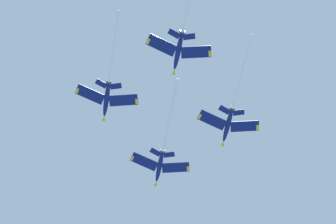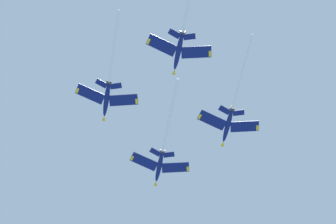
% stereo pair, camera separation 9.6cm
% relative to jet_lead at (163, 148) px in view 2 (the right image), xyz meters
% --- Properties ---
extents(jet_lead, '(26.31, 31.83, 10.66)m').
position_rel_jet_lead_xyz_m(jet_lead, '(0.00, 0.00, 0.00)').
color(jet_lead, navy).
extents(jet_left_wing, '(24.41, 29.72, 10.15)m').
position_rel_jet_lead_xyz_m(jet_left_wing, '(-7.11, -25.82, -4.22)').
color(jet_left_wing, navy).
extents(jet_right_wing, '(25.55, 30.83, 10.46)m').
position_rel_jet_lead_xyz_m(jet_right_wing, '(24.60, -2.54, -3.71)').
color(jet_right_wing, navy).
extents(jet_slot, '(26.95, 32.55, 10.52)m').
position_rel_jet_lead_xyz_m(jet_slot, '(21.41, -32.98, -9.49)').
color(jet_slot, navy).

